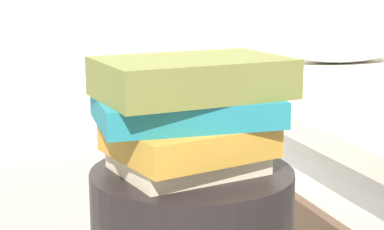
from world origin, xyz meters
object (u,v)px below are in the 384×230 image
book_cream (187,162)px  book_olive (192,77)px  book_ochre (188,139)px  book_teal (185,109)px

book_cream → book_olive: (0.01, 0.00, 0.14)m
book_ochre → book_teal: bearing=77.9°
book_cream → book_ochre: bearing=-102.7°
book_teal → book_olive: size_ratio=0.96×
book_ochre → book_olive: 0.10m
book_cream → book_olive: book_olive is taller
book_cream → book_teal: bearing=82.1°
book_cream → book_teal: size_ratio=0.77×
book_teal → book_olive: (0.01, -0.01, 0.05)m
book_olive → book_ochre: bearing=-142.4°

